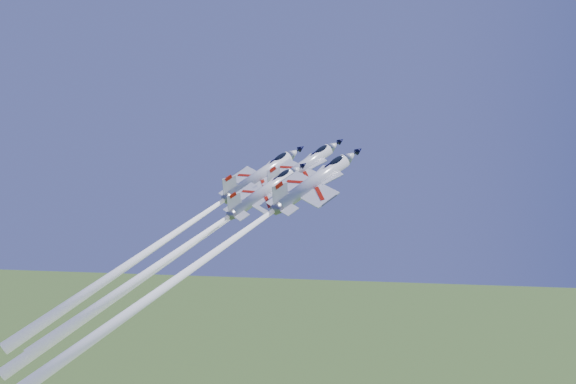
# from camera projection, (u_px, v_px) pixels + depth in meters

# --- Properties ---
(jet_lead) EXTENTS (36.17, 35.49, 43.00)m
(jet_lead) POSITION_uv_depth(u_px,v_px,m) (200.00, 238.00, 103.05)
(jet_lead) COLOR silver
(jet_left) EXTENTS (33.60, 32.37, 38.73)m
(jet_left) POSITION_uv_depth(u_px,v_px,m) (176.00, 232.00, 107.36)
(jet_left) COLOR silver
(jet_right) EXTENTS (37.56, 36.76, 44.46)m
(jet_right) POSITION_uv_depth(u_px,v_px,m) (197.00, 265.00, 90.93)
(jet_right) COLOR silver
(jet_slot) EXTENTS (29.19, 27.99, 33.39)m
(jet_slot) POSITION_uv_depth(u_px,v_px,m) (187.00, 245.00, 98.80)
(jet_slot) COLOR silver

